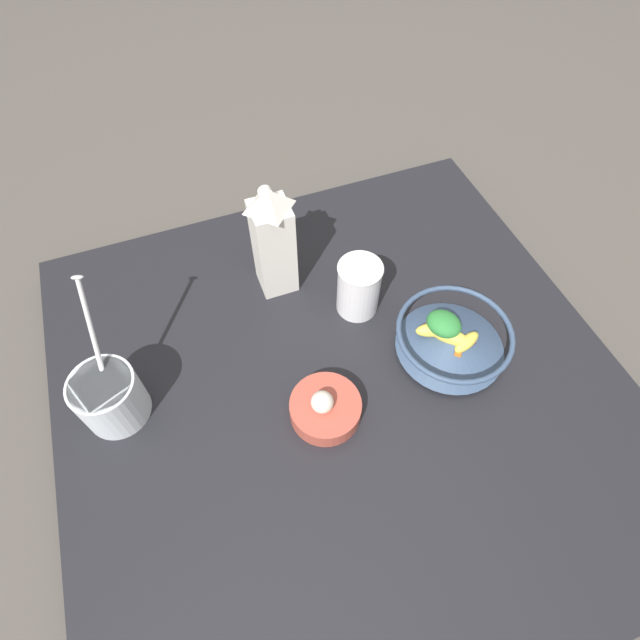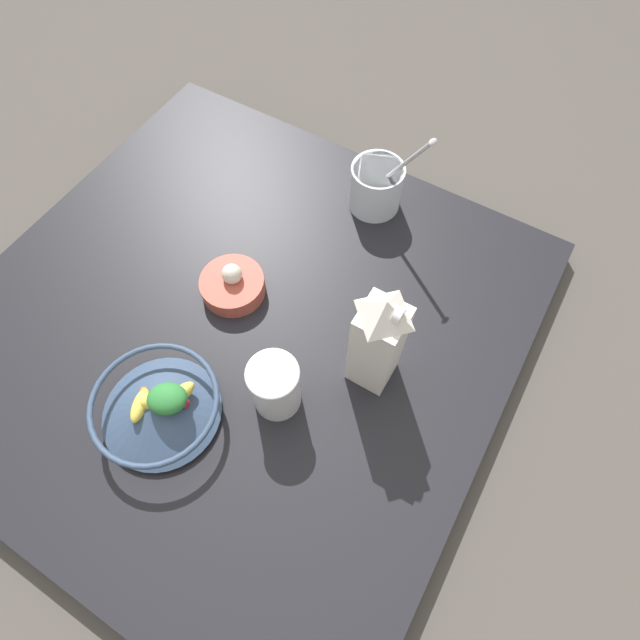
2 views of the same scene
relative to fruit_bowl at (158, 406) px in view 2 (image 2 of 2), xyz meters
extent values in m
plane|color=#4C4742|center=(0.22, 0.00, -0.09)|extent=(6.00, 6.00, 0.00)
cube|color=black|center=(0.22, 0.00, -0.06)|extent=(1.02, 1.02, 0.05)
cylinder|color=#384C6B|center=(0.00, 0.00, -0.03)|extent=(0.11, 0.11, 0.01)
cone|color=#384C6B|center=(0.00, 0.00, -0.01)|extent=(0.21, 0.21, 0.05)
torus|color=#384C6B|center=(0.00, 0.00, 0.02)|extent=(0.22, 0.22, 0.01)
ellipsoid|color=#EFD64C|center=(-0.02, 0.02, 0.01)|extent=(0.07, 0.04, 0.02)
ellipsoid|color=#EFD64C|center=(0.01, 0.00, 0.01)|extent=(0.07, 0.08, 0.03)
ellipsoid|color=#EFD64C|center=(0.03, -0.02, 0.01)|extent=(0.08, 0.04, 0.03)
cylinder|color=orange|center=(0.00, 0.02, 0.00)|extent=(0.04, 0.04, 0.01)
sphere|color=red|center=(0.02, -0.01, 0.00)|extent=(0.02, 0.02, 0.02)
sphere|color=red|center=(0.00, 0.00, 0.00)|extent=(0.01, 0.01, 0.01)
sphere|color=red|center=(-0.03, 0.02, 0.00)|extent=(0.01, 0.01, 0.01)
sphere|color=red|center=(0.00, 0.03, 0.00)|extent=(0.01, 0.01, 0.01)
sphere|color=red|center=(0.03, -0.04, 0.01)|extent=(0.02, 0.02, 0.02)
ellipsoid|color=#2D7F38|center=(0.01, -0.02, 0.03)|extent=(0.08, 0.08, 0.04)
cube|color=silver|center=(0.26, -0.27, 0.07)|extent=(0.07, 0.07, 0.21)
pyramid|color=silver|center=(0.26, -0.27, 0.19)|extent=(0.07, 0.07, 0.04)
cylinder|color=white|center=(0.26, -0.29, 0.19)|extent=(0.03, 0.01, 0.03)
cylinder|color=silver|center=(0.61, -0.09, 0.01)|extent=(0.11, 0.11, 0.10)
cylinder|color=white|center=(0.61, -0.09, 0.05)|extent=(0.10, 0.10, 0.02)
cylinder|color=silver|center=(0.59, -0.14, 0.11)|extent=(0.04, 0.11, 0.19)
ellipsoid|color=silver|center=(0.58, -0.20, 0.20)|extent=(0.02, 0.02, 0.01)
cylinder|color=white|center=(0.12, -0.16, 0.02)|extent=(0.08, 0.08, 0.12)
torus|color=white|center=(0.12, -0.16, 0.08)|extent=(0.09, 0.09, 0.01)
cylinder|color=#B24C3D|center=(0.27, 0.04, -0.02)|extent=(0.13, 0.13, 0.04)
sphere|color=silver|center=(0.27, 0.04, 0.01)|extent=(0.04, 0.04, 0.04)
camera|label=1|loc=(0.41, 0.38, 0.78)|focal=28.00mm
camera|label=2|loc=(-0.09, -0.37, 0.81)|focal=28.00mm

